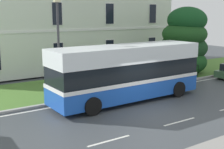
# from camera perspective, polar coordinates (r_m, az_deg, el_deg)

# --- Properties ---
(ground_plane) EXTENTS (60.00, 56.00, 0.18)m
(ground_plane) POSITION_cam_1_polar(r_m,az_deg,el_deg) (17.02, 5.31, -5.96)
(ground_plane) COLOR #3F4448
(georgian_townhouse) EXTENTS (20.16, 8.95, 11.83)m
(georgian_townhouse) POSITION_cam_1_polar(r_m,az_deg,el_deg) (29.76, -9.36, 13.21)
(georgian_townhouse) COLOR silver
(georgian_townhouse) RESTS_ON ground_plane
(iron_verge_railing) EXTENTS (12.74, 0.04, 0.97)m
(iron_verge_railing) POSITION_cam_1_polar(r_m,az_deg,el_deg) (20.53, 4.21, -1.08)
(iron_verge_railing) COLOR black
(iron_verge_railing) RESTS_ON ground_plane
(evergreen_tree) EXTENTS (4.54, 4.38, 5.73)m
(evergreen_tree) POSITION_cam_1_polar(r_m,az_deg,el_deg) (26.35, 13.20, 5.44)
(evergreen_tree) COLOR #423328
(evergreen_tree) RESTS_ON ground_plane
(single_decker_bus) EXTENTS (9.39, 2.76, 3.25)m
(single_decker_bus) POSITION_cam_1_polar(r_m,az_deg,el_deg) (17.66, 2.89, 0.48)
(single_decker_bus) COLOR blue
(single_decker_bus) RESTS_ON ground_plane
(street_lamp_post) EXTENTS (0.36, 0.24, 5.91)m
(street_lamp_post) POSITION_cam_1_polar(r_m,az_deg,el_deg) (17.98, -10.04, 6.45)
(street_lamp_post) COLOR #333338
(street_lamp_post) RESTS_ON ground_plane
(litter_bin) EXTENTS (0.50, 0.50, 1.07)m
(litter_bin) POSITION_cam_1_polar(r_m,az_deg,el_deg) (24.62, 12.79, 0.85)
(litter_bin) COLOR #4C4742
(litter_bin) RESTS_ON ground_plane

